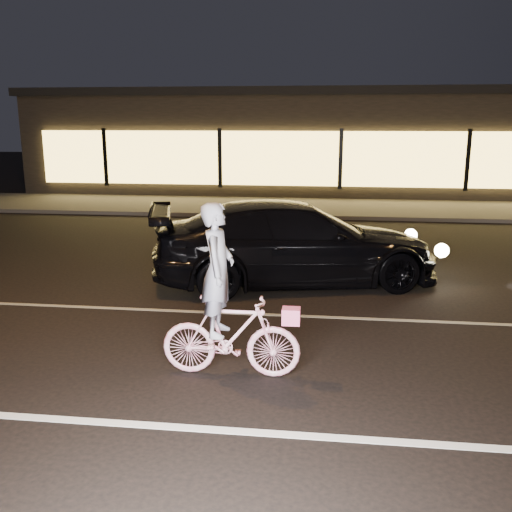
# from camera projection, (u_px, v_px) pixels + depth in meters

# --- Properties ---
(ground) EXTENTS (90.00, 90.00, 0.00)m
(ground) POSITION_uv_depth(u_px,v_px,m) (359.00, 374.00, 6.97)
(ground) COLOR black
(ground) RESTS_ON ground
(lane_stripe_near) EXTENTS (60.00, 0.12, 0.01)m
(lane_stripe_near) POSITION_uv_depth(u_px,v_px,m) (367.00, 440.00, 5.52)
(lane_stripe_near) COLOR silver
(lane_stripe_near) RESTS_ON ground
(lane_stripe_far) EXTENTS (60.00, 0.10, 0.01)m
(lane_stripe_far) POSITION_uv_depth(u_px,v_px,m) (352.00, 318.00, 8.90)
(lane_stripe_far) COLOR gray
(lane_stripe_far) RESTS_ON ground
(sidewalk) EXTENTS (30.00, 4.00, 0.12)m
(sidewalk) POSITION_uv_depth(u_px,v_px,m) (340.00, 208.00, 19.50)
(sidewalk) COLOR #383533
(sidewalk) RESTS_ON ground
(storefront) EXTENTS (25.40, 8.42, 4.20)m
(storefront) POSITION_uv_depth(u_px,v_px,m) (339.00, 140.00, 24.77)
(storefront) COLOR black
(storefront) RESTS_ON ground
(cyclist) EXTENTS (1.68, 0.58, 2.11)m
(cyclist) POSITION_uv_depth(u_px,v_px,m) (227.00, 316.00, 6.77)
(cyclist) COLOR #E4497B
(cyclist) RESTS_ON ground
(sedan) EXTENTS (5.71, 3.47, 1.55)m
(sedan) POSITION_uv_depth(u_px,v_px,m) (296.00, 243.00, 10.67)
(sedan) COLOR black
(sedan) RESTS_ON ground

